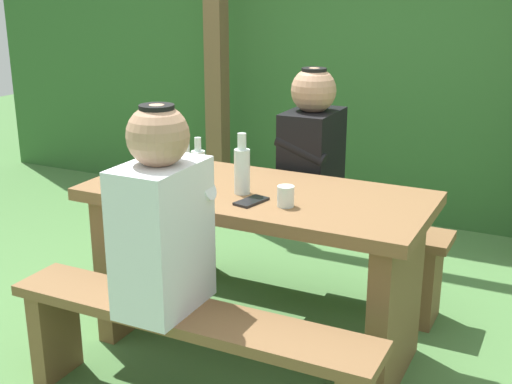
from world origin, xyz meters
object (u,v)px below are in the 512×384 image
cell_phone (251,201)px  drinking_glass (286,196)px  bottle_right (198,168)px  picnic_table (256,242)px  bottle_left (182,159)px  bench_near (187,341)px  person_black_coat (312,150)px  person_white_shirt (162,217)px  bottle_center (242,169)px  bench_far (305,238)px

cell_phone → drinking_glass: bearing=20.3°
drinking_glass → bottle_right: 0.42m
picnic_table → drinking_glass: bearing=-34.8°
bottle_left → picnic_table: bearing=6.0°
bench_near → person_black_coat: (0.02, 1.09, 0.45)m
person_black_coat → bench_near: bearing=-91.3°
picnic_table → person_white_shirt: 0.61m
picnic_table → person_black_coat: 0.61m
bottle_left → bottle_right: bottle_left is taller
bottle_left → cell_phone: bottle_left is taller
bottle_center → cell_phone: bearing=-46.0°
drinking_glass → bottle_left: bottle_left is taller
picnic_table → bottle_right: 0.39m
picnic_table → bottle_right: bearing=-162.6°
picnic_table → person_black_coat: size_ratio=1.95×
drinking_glass → bench_far: bearing=105.5°
bottle_right → bench_near: bearing=-64.7°
person_white_shirt → person_black_coat: (0.11, 1.09, 0.00)m
bench_near → picnic_table: bearing=90.0°
bench_near → cell_phone: cell_phone is taller
person_white_shirt → drinking_glass: (0.27, 0.41, -0.01)m
picnic_table → person_black_coat: (0.02, 0.54, 0.27)m
bench_far → person_black_coat: bearing=-7.7°
bench_far → person_black_coat: 0.45m
picnic_table → drinking_glass: (0.19, -0.13, 0.26)m
drinking_glass → person_black_coat: bearing=103.6°
person_white_shirt → drinking_glass: size_ratio=9.11×
bottle_right → cell_phone: size_ratio=1.50×
drinking_glass → cell_phone: bearing=-172.4°
picnic_table → bottle_left: 0.46m
bench_far → drinking_glass: size_ratio=17.72×
bench_near → person_black_coat: size_ratio=1.95×
bench_far → bottle_center: 0.79m
person_white_shirt → drinking_glass: person_white_shirt is taller
bench_far → picnic_table: bearing=-90.0°
cell_phone → bottle_center: bearing=146.6°
person_white_shirt → cell_phone: person_white_shirt is taller
drinking_glass → bottle_center: size_ratio=0.32×
bench_near → bottle_right: (-0.23, 0.48, 0.49)m
picnic_table → bottle_center: (-0.03, -0.06, 0.33)m
person_white_shirt → cell_phone: (0.14, 0.40, -0.04)m
bench_near → person_black_coat: person_black_coat is taller
bottle_center → cell_phone: size_ratio=1.75×
drinking_glass → cell_phone: drinking_glass is taller
person_white_shirt → bottle_right: bearing=106.4°
picnic_table → person_black_coat: person_black_coat is taller
cell_phone → bench_far: bearing=107.0°
person_white_shirt → cell_phone: bearing=70.6°
person_black_coat → bottle_center: 0.61m
picnic_table → bench_near: picnic_table is taller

